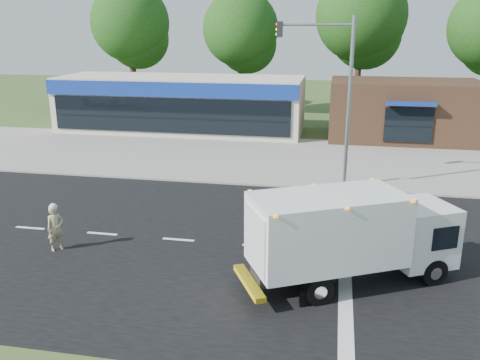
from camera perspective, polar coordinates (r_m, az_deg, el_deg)
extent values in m
plane|color=#385123|center=(18.26, 2.16, -7.46)|extent=(120.00, 120.00, 0.00)
cube|color=black|center=(18.26, 2.16, -7.44)|extent=(60.00, 14.00, 0.02)
cube|color=gray|center=(25.88, 4.93, 0.04)|extent=(60.00, 2.40, 0.12)
cube|color=gray|center=(31.47, 6.06, 2.94)|extent=(60.00, 9.00, 0.02)
cube|color=silver|center=(21.41, -22.48, -4.99)|extent=(1.20, 0.15, 0.01)
cube|color=silver|center=(19.97, -15.21, -5.82)|extent=(1.20, 0.15, 0.01)
cube|color=silver|center=(18.89, -6.93, -6.65)|extent=(1.20, 0.15, 0.01)
cube|color=silver|center=(18.25, 2.16, -7.41)|extent=(1.20, 0.15, 0.01)
cube|color=silver|center=(18.09, 11.68, -7.99)|extent=(1.20, 0.15, 0.01)
cube|color=silver|center=(18.43, 21.13, -8.36)|extent=(1.20, 0.15, 0.01)
cube|color=silver|center=(15.41, 11.75, -12.62)|extent=(0.40, 7.00, 0.01)
cube|color=black|center=(15.57, 9.56, -9.68)|extent=(4.33, 2.83, 0.31)
cube|color=silver|center=(16.81, 19.40, -5.59)|extent=(2.45, 2.50, 1.86)
cube|color=black|center=(17.24, 21.73, -4.65)|extent=(0.89, 1.55, 0.80)
cube|color=white|center=(15.06, 9.78, -5.45)|extent=(4.90, 3.93, 2.08)
cube|color=silver|center=(14.28, 1.66, -6.67)|extent=(0.87, 1.59, 1.68)
cube|color=yellow|center=(14.81, 1.02, -11.46)|extent=(1.26, 2.03, 0.16)
cube|color=orange|center=(14.71, 9.98, -1.78)|extent=(4.76, 3.88, 0.07)
cylinder|color=black|center=(17.82, 17.65, -7.44)|extent=(0.88, 0.63, 0.85)
cylinder|color=black|center=(16.60, 20.90, -9.61)|extent=(0.88, 0.63, 0.85)
cylinder|color=black|center=(16.13, 6.13, -9.31)|extent=(0.88, 0.63, 0.85)
cylinder|color=black|center=(14.71, 8.83, -12.17)|extent=(0.88, 0.63, 0.85)
imported|color=tan|center=(18.80, -20.01, -5.12)|extent=(0.67, 0.70, 1.62)
sphere|color=white|center=(18.53, -20.24, -2.88)|extent=(0.28, 0.28, 0.28)
cube|color=beige|center=(38.62, -6.60, 8.51)|extent=(18.00, 6.00, 4.00)
cube|color=navy|center=(35.56, -8.15, 10.02)|extent=(18.00, 0.30, 1.00)
cube|color=black|center=(35.82, -8.03, 7.16)|extent=(17.00, 0.12, 2.40)
cube|color=#382316|center=(37.16, 17.90, 7.49)|extent=(10.00, 6.00, 4.00)
cube|color=navy|center=(33.99, 18.62, 8.16)|extent=(3.00, 1.20, 0.20)
cube|color=black|center=(34.25, 18.39, 5.86)|extent=(3.00, 0.12, 2.20)
cylinder|color=gray|center=(24.32, 12.13, 8.16)|extent=(0.18, 0.18, 8.00)
cylinder|color=gray|center=(24.09, 8.45, 16.87)|extent=(3.40, 0.12, 0.12)
cube|color=black|center=(24.22, 4.49, 16.52)|extent=(0.25, 0.25, 0.70)
cylinder|color=#332114|center=(48.30, -11.92, 11.91)|extent=(0.56, 0.56, 7.35)
sphere|color=#1C3F12|center=(48.15, -12.23, 16.89)|extent=(6.93, 6.93, 6.93)
sphere|color=#1C3F12|center=(48.43, -11.33, 15.32)|extent=(5.46, 5.46, 5.46)
cylinder|color=#332114|center=(45.45, 0.08, 11.67)|extent=(0.56, 0.56, 6.86)
sphere|color=#1C3F12|center=(45.26, 0.08, 16.62)|extent=(6.47, 6.47, 6.47)
sphere|color=#1C3F12|center=(45.69, 0.84, 15.02)|extent=(5.10, 5.10, 5.10)
cylinder|color=#332114|center=(44.64, 13.07, 11.78)|extent=(0.56, 0.56, 7.84)
sphere|color=#1C3F12|center=(44.50, 13.47, 17.53)|extent=(7.39, 7.39, 7.39)
sphere|color=#1C3F12|center=(45.01, 13.97, 15.63)|extent=(5.82, 5.82, 5.82)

